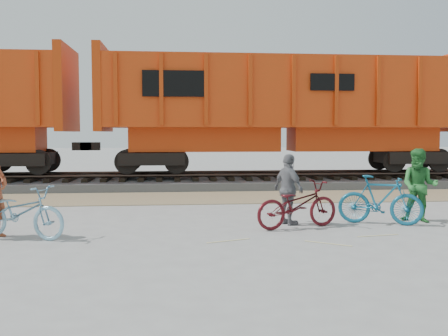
{
  "coord_description": "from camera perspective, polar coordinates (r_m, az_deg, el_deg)",
  "views": [
    {
      "loc": [
        -1.95,
        -10.02,
        2.03
      ],
      "look_at": [
        -0.87,
        1.5,
        1.22
      ],
      "focal_mm": 40.0,
      "sensor_mm": 36.0,
      "label": 1
    }
  ],
  "objects": [
    {
      "name": "ground",
      "position": [
        10.41,
        5.58,
        -7.25
      ],
      "size": [
        120.0,
        120.0,
        0.0
      ],
      "primitive_type": "plane",
      "color": "#9E9E99",
      "rests_on": "ground"
    },
    {
      "name": "gravel_strip",
      "position": [
        15.77,
        1.78,
        -3.35
      ],
      "size": [
        120.0,
        3.0,
        0.02
      ],
      "primitive_type": "cube",
      "color": "#9C8261",
      "rests_on": "ground"
    },
    {
      "name": "ballast_bed",
      "position": [
        19.21,
        0.48,
        -1.61
      ],
      "size": [
        120.0,
        4.0,
        0.3
      ],
      "primitive_type": "cube",
      "color": "slate",
      "rests_on": "ground"
    },
    {
      "name": "track",
      "position": [
        19.18,
        0.48,
        -0.65
      ],
      "size": [
        120.0,
        2.6,
        0.24
      ],
      "color": "black",
      "rests_on": "ballast_bed"
    },
    {
      "name": "hopper_car_center",
      "position": [
        19.48,
        6.88,
        6.85
      ],
      "size": [
        14.0,
        3.13,
        4.65
      ],
      "color": "black",
      "rests_on": "track"
    },
    {
      "name": "bicycle_blue",
      "position": [
        10.39,
        -22.28,
        -4.68
      ],
      "size": [
        2.07,
        1.36,
        1.03
      ],
      "primitive_type": "imported",
      "rotation": [
        0.0,
        0.0,
        1.19
      ],
      "color": "#81B8D2",
      "rests_on": "ground"
    },
    {
      "name": "bicycle_teal",
      "position": [
        11.62,
        17.42,
        -3.5
      ],
      "size": [
        1.88,
        1.21,
        1.1
      ],
      "primitive_type": "imported",
      "rotation": [
        0.0,
        0.0,
        1.16
      ],
      "color": "#145D7D",
      "rests_on": "ground"
    },
    {
      "name": "bicycle_maroon",
      "position": [
        10.78,
        8.37,
        -4.16
      ],
      "size": [
        2.03,
        1.22,
        1.01
      ],
      "primitive_type": "imported",
      "rotation": [
        0.0,
        0.0,
        1.88
      ],
      "color": "#4E0F14",
      "rests_on": "ground"
    },
    {
      "name": "person_man",
      "position": [
        12.18,
        21.42,
        -1.87
      ],
      "size": [
        1.03,
        0.99,
        1.68
      ],
      "primitive_type": "imported",
      "rotation": [
        0.0,
        0.0,
        -0.62
      ],
      "color": "#2B7632",
      "rests_on": "ground"
    },
    {
      "name": "person_woman",
      "position": [
        11.11,
        7.4,
        -2.44
      ],
      "size": [
        0.74,
        1.0,
        1.58
      ],
      "primitive_type": "imported",
      "rotation": [
        0.0,
        0.0,
        2.02
      ],
      "color": "slate",
      "rests_on": "ground"
    }
  ]
}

